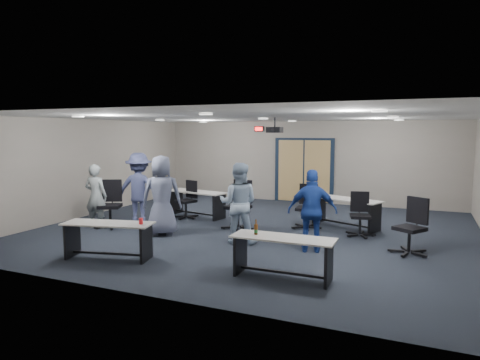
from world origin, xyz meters
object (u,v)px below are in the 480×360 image
at_px(chair_back_d, 360,214).
at_px(chair_loose_right, 410,226).
at_px(person_gray, 96,196).
at_px(table_back_right, 346,208).
at_px(chair_back_b, 238,205).
at_px(chair_loose_left, 110,204).
at_px(person_back, 139,189).
at_px(chair_back_c, 307,207).
at_px(table_front_right, 282,250).
at_px(person_plaid, 162,195).
at_px(table_back_left, 197,199).
at_px(table_front_left, 109,234).
at_px(person_lightblue, 239,203).
at_px(chair_back_a, 186,200).
at_px(person_navy, 312,211).

xyz_separation_m(chair_back_d, chair_loose_right, (1.07, -1.10, 0.05)).
bearing_deg(person_gray, chair_loose_right, 175.91).
bearing_deg(table_back_right, chair_back_b, -130.27).
height_order(chair_loose_left, chair_loose_right, chair_loose_left).
relative_size(table_back_right, person_back, 1.02).
bearing_deg(chair_back_c, person_back, -166.17).
xyz_separation_m(table_front_right, person_plaid, (-3.41, 1.70, 0.45)).
distance_m(table_back_left, chair_back_c, 3.19).
relative_size(table_front_left, chair_back_c, 1.63).
distance_m(chair_back_b, chair_loose_right, 3.95).
bearing_deg(person_back, person_plaid, 128.88).
bearing_deg(chair_loose_left, chair_back_c, -4.05).
bearing_deg(person_plaid, person_lightblue, 151.96).
xyz_separation_m(chair_loose_right, person_plaid, (-5.25, -0.57, 0.37)).
height_order(chair_back_c, person_plaid, person_plaid).
height_order(chair_loose_left, person_back, person_back).
bearing_deg(chair_back_b, person_back, -163.01).
relative_size(chair_back_d, chair_loose_right, 0.91).
distance_m(chair_loose_left, person_lightblue, 3.51).
bearing_deg(chair_back_b, chair_loose_left, -154.10).
height_order(person_gray, person_lightblue, person_lightblue).
distance_m(table_back_right, person_gray, 6.14).
relative_size(table_front_right, person_lightblue, 0.98).
xyz_separation_m(chair_back_c, person_gray, (-4.76, -1.97, 0.25)).
bearing_deg(person_back, table_back_right, -179.77).
xyz_separation_m(person_gray, person_lightblue, (3.77, 0.08, 0.07)).
bearing_deg(table_back_right, table_back_left, -153.54).
xyz_separation_m(table_back_left, chair_back_a, (-0.17, -0.31, 0.03)).
xyz_separation_m(table_back_left, table_back_right, (4.03, 0.27, 0.01)).
height_order(table_back_left, person_lightblue, person_lightblue).
relative_size(table_front_right, person_navy, 1.03).
xyz_separation_m(table_front_left, chair_loose_left, (-1.72, 2.08, 0.12)).
bearing_deg(person_gray, table_front_right, 153.59).
bearing_deg(person_navy, person_gray, -13.68).
relative_size(table_back_left, chair_loose_right, 1.68).
bearing_deg(chair_back_b, table_front_left, -105.75).
bearing_deg(table_back_right, person_lightblue, -104.64).
distance_m(person_lightblue, person_navy, 1.60).
bearing_deg(chair_back_c, chair_back_b, -158.22).
xyz_separation_m(chair_loose_left, chair_loose_right, (6.86, 0.44, -0.04)).
xyz_separation_m(chair_loose_left, person_back, (0.45, 0.59, 0.33)).
relative_size(chair_back_a, chair_back_c, 0.95).
height_order(table_back_left, person_gray, person_gray).
distance_m(chair_back_a, person_lightblue, 3.02).
distance_m(table_back_right, person_back, 5.20).
bearing_deg(chair_back_d, table_front_left, -152.21).
xyz_separation_m(table_front_left, person_lightblue, (1.77, 1.99, 0.39)).
relative_size(chair_loose_right, person_navy, 0.67).
bearing_deg(table_back_right, chair_loose_right, -28.15).
bearing_deg(person_lightblue, table_front_right, 117.90).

